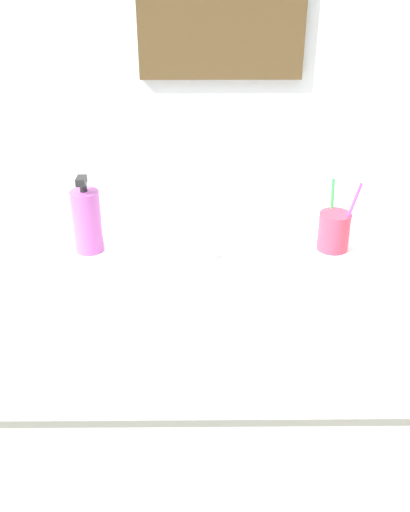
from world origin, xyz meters
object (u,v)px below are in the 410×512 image
at_px(soap_dispenser, 87,220).
at_px(toothbrush_purple, 352,207).
at_px(toothbrush_cup, 334,231).
at_px(faucet, 204,241).
at_px(toothbrush_green, 332,201).

bearing_deg(soap_dispenser, toothbrush_purple, -1.67).
relative_size(toothbrush_cup, toothbrush_purple, 0.46).
distance_m(faucet, toothbrush_cup, 0.30).
height_order(toothbrush_cup, soap_dispenser, soap_dispenser).
xyz_separation_m(faucet, toothbrush_purple, (0.33, 0.02, 0.07)).
height_order(faucet, toothbrush_cup, faucet).
height_order(toothbrush_cup, toothbrush_green, toothbrush_green).
bearing_deg(toothbrush_cup, faucet, -172.97).
xyz_separation_m(toothbrush_cup, toothbrush_purple, (0.03, -0.02, 0.07)).
height_order(toothbrush_cup, toothbrush_purple, toothbrush_purple).
relative_size(toothbrush_purple, toothbrush_green, 1.09).
height_order(toothbrush_purple, toothbrush_green, toothbrush_purple).
distance_m(faucet, toothbrush_purple, 0.34).
height_order(faucet, toothbrush_purple, toothbrush_purple).
relative_size(toothbrush_purple, soap_dispenser, 1.06).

